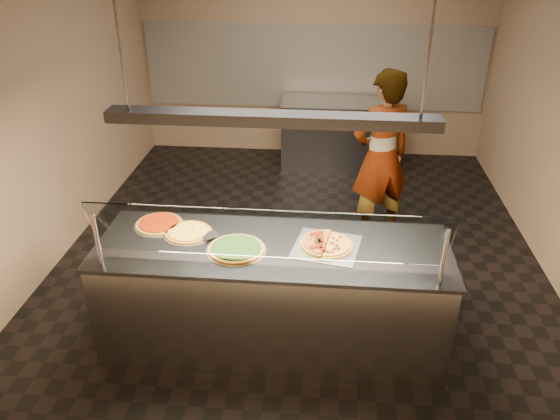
# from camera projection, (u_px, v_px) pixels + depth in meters

# --- Properties ---
(ground) EXTENTS (5.00, 6.00, 0.02)m
(ground) POSITION_uv_depth(u_px,v_px,m) (299.00, 254.00, 5.85)
(ground) COLOR black
(ground) RESTS_ON ground
(wall_back) EXTENTS (5.00, 0.02, 3.00)m
(wall_back) POSITION_uv_depth(u_px,v_px,m) (314.00, 52.00, 7.80)
(wall_back) COLOR #937A5F
(wall_back) RESTS_ON ground
(wall_front) EXTENTS (5.00, 0.02, 3.00)m
(wall_front) POSITION_uv_depth(u_px,v_px,m) (264.00, 326.00, 2.50)
(wall_front) COLOR #937A5F
(wall_front) RESTS_ON ground
(wall_left) EXTENTS (0.02, 6.00, 3.00)m
(wall_left) POSITION_uv_depth(u_px,v_px,m) (47.00, 111.00, 5.35)
(wall_left) COLOR #937A5F
(wall_left) RESTS_ON ground
(tile_band) EXTENTS (4.90, 0.02, 1.20)m
(tile_band) POSITION_uv_depth(u_px,v_px,m) (313.00, 67.00, 7.87)
(tile_band) COLOR silver
(tile_band) RESTS_ON wall_back
(serving_counter) EXTENTS (2.74, 0.94, 0.93)m
(serving_counter) POSITION_uv_depth(u_px,v_px,m) (273.00, 295.00, 4.42)
(serving_counter) COLOR #B7B7BC
(serving_counter) RESTS_ON ground
(sneeze_guard) EXTENTS (2.50, 0.18, 0.54)m
(sneeze_guard) POSITION_uv_depth(u_px,v_px,m) (267.00, 235.00, 3.77)
(sneeze_guard) COLOR #B7B7BC
(sneeze_guard) RESTS_ON serving_counter
(perforated_tray) EXTENTS (0.57, 0.57, 0.01)m
(perforated_tray) POSITION_uv_depth(u_px,v_px,m) (326.00, 246.00, 4.19)
(perforated_tray) COLOR silver
(perforated_tray) RESTS_ON serving_counter
(half_pizza_pepperoni) EXTENTS (0.27, 0.43, 0.05)m
(half_pizza_pepperoni) POSITION_uv_depth(u_px,v_px,m) (314.00, 242.00, 4.19)
(half_pizza_pepperoni) COLOR #996620
(half_pizza_pepperoni) RESTS_ON perforated_tray
(half_pizza_sausage) EXTENTS (0.27, 0.43, 0.04)m
(half_pizza_sausage) POSITION_uv_depth(u_px,v_px,m) (339.00, 245.00, 4.17)
(half_pizza_sausage) COLOR #996620
(half_pizza_sausage) RESTS_ON perforated_tray
(pizza_spinach) EXTENTS (0.46, 0.46, 0.03)m
(pizza_spinach) POSITION_uv_depth(u_px,v_px,m) (236.00, 249.00, 4.14)
(pizza_spinach) COLOR silver
(pizza_spinach) RESTS_ON serving_counter
(pizza_cheese) EXTENTS (0.40, 0.40, 0.03)m
(pizza_cheese) POSITION_uv_depth(u_px,v_px,m) (188.00, 232.00, 4.37)
(pizza_cheese) COLOR silver
(pizza_cheese) RESTS_ON serving_counter
(pizza_tomato) EXTENTS (0.41, 0.41, 0.03)m
(pizza_tomato) POSITION_uv_depth(u_px,v_px,m) (159.00, 223.00, 4.49)
(pizza_tomato) COLOR silver
(pizza_tomato) RESTS_ON serving_counter
(pizza_spatula) EXTENTS (0.25, 0.20, 0.02)m
(pizza_spatula) POSITION_uv_depth(u_px,v_px,m) (202.00, 232.00, 4.34)
(pizza_spatula) COLOR #B7B7BC
(pizza_spatula) RESTS_ON pizza_spinach
(prep_table) EXTENTS (1.61, 0.74, 0.93)m
(prep_table) POSITION_uv_depth(u_px,v_px,m) (337.00, 133.00, 7.84)
(prep_table) COLOR #3B3B41
(prep_table) RESTS_ON ground
(worker) EXTENTS (0.82, 0.72, 1.88)m
(worker) POSITION_uv_depth(u_px,v_px,m) (381.00, 157.00, 5.77)
(worker) COLOR #252329
(worker) RESTS_ON ground
(heat_lamp_housing) EXTENTS (2.30, 0.18, 0.08)m
(heat_lamp_housing) POSITION_uv_depth(u_px,v_px,m) (271.00, 119.00, 3.73)
(heat_lamp_housing) COLOR #3B3B41
(heat_lamp_housing) RESTS_ON ceiling
(lamp_rod_left) EXTENTS (0.02, 0.02, 1.01)m
(lamp_rod_left) POSITION_uv_depth(u_px,v_px,m) (119.00, 34.00, 3.56)
(lamp_rod_left) COLOR #B7B7BC
(lamp_rod_left) RESTS_ON ceiling
(lamp_rod_right) EXTENTS (0.02, 0.02, 1.01)m
(lamp_rod_right) POSITION_uv_depth(u_px,v_px,m) (430.00, 39.00, 3.39)
(lamp_rod_right) COLOR #B7B7BC
(lamp_rod_right) RESTS_ON ceiling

